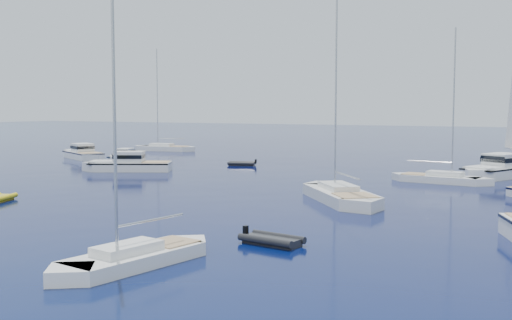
{
  "coord_description": "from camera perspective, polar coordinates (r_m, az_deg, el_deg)",
  "views": [
    {
      "loc": [
        21.71,
        -20.14,
        6.76
      ],
      "look_at": [
        -2.39,
        27.4,
        2.2
      ],
      "focal_mm": 43.95,
      "sensor_mm": 36.0,
      "label": 1
    }
  ],
  "objects": [
    {
      "name": "motor_cruiser_horizon",
      "position": [
        80.54,
        -11.82,
        -0.03
      ],
      "size": [
        3.84,
        7.62,
        1.92
      ],
      "primitive_type": null,
      "rotation": [
        0.0,
        0.0,
        3.37
      ],
      "color": "silver",
      "rests_on": "ground"
    },
    {
      "name": "ground",
      "position": [
        30.38,
        -19.95,
        -8.27
      ],
      "size": [
        400.0,
        400.0,
        0.0
      ],
      "primitive_type": "plane",
      "color": "#071B49",
      "rests_on": "ground"
    },
    {
      "name": "sailboat_centre",
      "position": [
        58.11,
        16.46,
        -1.99
      ],
      "size": [
        9.83,
        3.68,
        14.1
      ],
      "primitive_type": null,
      "rotation": [
        0.0,
        0.0,
        4.59
      ],
      "color": "white",
      "rests_on": "ground"
    },
    {
      "name": "motor_cruiser_far_l",
      "position": [
        84.8,
        -15.54,
        0.14
      ],
      "size": [
        9.85,
        7.25,
        2.53
      ],
      "primitive_type": null,
      "rotation": [
        0.0,
        0.0,
        1.06
      ],
      "color": "white",
      "rests_on": "ground"
    },
    {
      "name": "motor_cruiser_distant",
      "position": [
        64.46,
        21.37,
        -1.47
      ],
      "size": [
        7.85,
        11.47,
        2.91
      ],
      "primitive_type": null,
      "rotation": [
        0.0,
        0.0,
        2.7
      ],
      "color": "white",
      "rests_on": "ground"
    },
    {
      "name": "sailboat_far_l",
      "position": [
        96.93,
        -8.35,
        0.84
      ],
      "size": [
        11.21,
        4.05,
        16.11
      ],
      "primitive_type": null,
      "rotation": [
        0.0,
        0.0,
        1.68
      ],
      "color": "silver",
      "rests_on": "ground"
    },
    {
      "name": "motor_cruiser_centre",
      "position": [
        67.23,
        -11.61,
        -0.98
      ],
      "size": [
        10.38,
        7.16,
        2.64
      ],
      "primitive_type": null,
      "rotation": [
        0.0,
        0.0,
        2.02
      ],
      "color": "silver",
      "rests_on": "ground"
    },
    {
      "name": "sailboat_mid_r",
      "position": [
        45.37,
        7.67,
        -3.72
      ],
      "size": [
        10.01,
        11.45,
        17.82
      ],
      "primitive_type": null,
      "rotation": [
        0.0,
        0.0,
        0.67
      ],
      "color": "silver",
      "rests_on": "ground"
    },
    {
      "name": "tender_grey_near",
      "position": [
        31.06,
        1.45,
        -7.69
      ],
      "size": [
        3.53,
        2.36,
        0.95
      ],
      "primitive_type": null,
      "rotation": [
        0.0,
        0.0,
        4.54
      ],
      "color": "black",
      "rests_on": "ground"
    },
    {
      "name": "sailboat_fore",
      "position": [
        27.57,
        -11.02,
        -9.4
      ],
      "size": [
        4.07,
        9.48,
        13.52
      ],
      "primitive_type": null,
      "rotation": [
        0.0,
        0.0,
        2.95
      ],
      "color": "white",
      "rests_on": "ground"
    },
    {
      "name": "tender_grey_far",
      "position": [
        71.84,
        -1.3,
        -0.51
      ],
      "size": [
        3.66,
        2.73,
        0.95
      ],
      "primitive_type": null,
      "rotation": [
        0.0,
        0.0,
        1.88
      ],
      "color": "black",
      "rests_on": "ground"
    }
  ]
}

